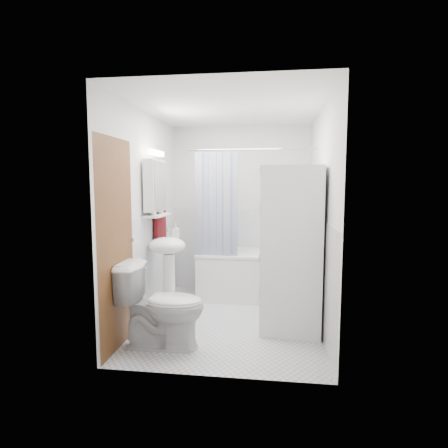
# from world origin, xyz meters

# --- Properties ---
(floor) EXTENTS (2.60, 2.60, 0.00)m
(floor) POSITION_xyz_m (0.00, 0.00, 0.00)
(floor) COLOR silver
(floor) RESTS_ON ground
(room_walls) EXTENTS (2.60, 2.60, 2.60)m
(room_walls) POSITION_xyz_m (0.00, 0.00, 1.49)
(room_walls) COLOR silver
(room_walls) RESTS_ON ground
(wainscot) EXTENTS (1.98, 2.58, 2.58)m
(wainscot) POSITION_xyz_m (0.00, 0.29, 0.60)
(wainscot) COLOR white
(wainscot) RESTS_ON ground
(door) EXTENTS (0.05, 2.00, 2.00)m
(door) POSITION_xyz_m (-0.95, -0.55, 1.00)
(door) COLOR brown
(door) RESTS_ON ground
(bathtub) EXTENTS (1.68, 0.79, 0.64)m
(bathtub) POSITION_xyz_m (0.30, 0.92, 0.35)
(bathtub) COLOR white
(bathtub) RESTS_ON ground
(tub_spout) EXTENTS (0.04, 0.12, 0.04)m
(tub_spout) POSITION_xyz_m (0.50, 1.25, 0.96)
(tub_spout) COLOR silver
(tub_spout) RESTS_ON room_walls
(curtain_rod) EXTENTS (1.86, 0.02, 0.02)m
(curtain_rod) POSITION_xyz_m (0.30, 0.58, 2.00)
(curtain_rod) COLOR silver
(curtain_rod) RESTS_ON room_walls
(shower_curtain) EXTENTS (0.55, 0.02, 1.45)m
(shower_curtain) POSITION_xyz_m (-0.26, 0.58, 1.25)
(shower_curtain) COLOR #161F4D
(shower_curtain) RESTS_ON curtain_rod
(sink) EXTENTS (0.44, 0.37, 1.04)m
(sink) POSITION_xyz_m (-0.75, 0.04, 0.70)
(sink) COLOR white
(sink) RESTS_ON ground
(medicine_cabinet) EXTENTS (0.13, 0.50, 0.71)m
(medicine_cabinet) POSITION_xyz_m (-0.90, 0.10, 1.57)
(medicine_cabinet) COLOR white
(medicine_cabinet) RESTS_ON room_walls
(shelf) EXTENTS (0.18, 0.54, 0.02)m
(shelf) POSITION_xyz_m (-0.89, 0.10, 1.20)
(shelf) COLOR silver
(shelf) RESTS_ON room_walls
(shower_caddy) EXTENTS (0.22, 0.06, 0.02)m
(shower_caddy) POSITION_xyz_m (0.55, 1.24, 1.15)
(shower_caddy) COLOR silver
(shower_caddy) RESTS_ON room_walls
(towel) EXTENTS (0.07, 0.35, 0.85)m
(towel) POSITION_xyz_m (-0.94, 0.36, 1.30)
(towel) COLOR #581117
(towel) RESTS_ON room_walls
(washer_dryer) EXTENTS (0.67, 0.67, 1.76)m
(washer_dryer) POSITION_xyz_m (0.68, -0.19, 0.88)
(washer_dryer) COLOR white
(washer_dryer) RESTS_ON ground
(toilet) EXTENTS (0.83, 0.47, 0.81)m
(toilet) POSITION_xyz_m (-0.57, -0.79, 0.40)
(toilet) COLOR white
(toilet) RESTS_ON ground
(soap_pump) EXTENTS (0.08, 0.17, 0.08)m
(soap_pump) POSITION_xyz_m (-0.71, 0.25, 0.95)
(soap_pump) COLOR gray
(soap_pump) RESTS_ON sink
(shelf_bottle) EXTENTS (0.07, 0.18, 0.07)m
(shelf_bottle) POSITION_xyz_m (-0.89, -0.05, 1.25)
(shelf_bottle) COLOR gray
(shelf_bottle) RESTS_ON shelf
(shelf_cup) EXTENTS (0.10, 0.09, 0.10)m
(shelf_cup) POSITION_xyz_m (-0.89, 0.22, 1.26)
(shelf_cup) COLOR gray
(shelf_cup) RESTS_ON shelf
(shampoo_a) EXTENTS (0.13, 0.17, 0.13)m
(shampoo_a) POSITION_xyz_m (0.35, 1.24, 1.23)
(shampoo_a) COLOR gray
(shampoo_a) RESTS_ON shower_caddy
(shampoo_b) EXTENTS (0.08, 0.21, 0.08)m
(shampoo_b) POSITION_xyz_m (0.47, 1.24, 1.20)
(shampoo_b) COLOR #274E9C
(shampoo_b) RESTS_ON shower_caddy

